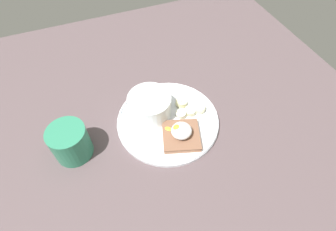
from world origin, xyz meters
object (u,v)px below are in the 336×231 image
Objects in this scene: toast_slice at (181,136)px; banana_slice_back at (181,113)px; oatmeal_bowl at (150,105)px; coffee_mug at (70,144)px; banana_slice_left at (191,111)px; poached_egg at (181,130)px; banana_slice_front at (181,103)px; banana_slice_right at (199,108)px.

toast_slice is 7.59cm from banana_slice_back.
banana_slice_back is (-7.88, 3.92, -2.62)cm from oatmeal_bowl.
coffee_mug reaches higher than toast_slice.
poached_egg is at bearing 48.49° from banana_slice_left.
banana_slice_right is (-3.98, 3.55, -0.02)cm from banana_slice_front.
oatmeal_bowl is 11.79cm from poached_egg.
banana_slice_back and banana_slice_right have the same top height.
poached_egg is (0.07, -0.08, 2.39)cm from toast_slice.
banana_slice_front and banana_slice_left have the same top height.
coffee_mug reaches higher than banana_slice_back.
toast_slice is 3.13× the size of banana_slice_left.
banana_slice_left is 2.83cm from banana_slice_back.
coffee_mug is at bearing 7.73° from banana_slice_front.
oatmeal_bowl reaches higher than poached_egg.
poached_egg is at bearing -47.19° from toast_slice.
banana_slice_left is 33.05cm from coffee_mug.
poached_egg reaches higher than banana_slice_back.
coffee_mug is (30.10, 0.65, 2.87)cm from banana_slice_back.
banana_slice_right is at bearing 164.21° from oatmeal_bowl.
toast_slice is 2.51× the size of banana_slice_front.
banana_slice_left is at bearing -130.86° from toast_slice.
oatmeal_bowl is 0.99× the size of toast_slice.
poached_egg is 9.33cm from banana_slice_left.
poached_egg is 11.81cm from banana_slice_front.
banana_slice_right is at bearing -174.97° from banana_slice_left.
banana_slice_front is 1.37× the size of banana_slice_back.
banana_slice_right is at bearing -178.78° from coffee_mug.
banana_slice_back is 5.59cm from banana_slice_right.
banana_slice_back is at bearing -178.76° from coffee_mug.
banana_slice_back is at bearing 1.11° from banana_slice_right.
banana_slice_back is at bearing 153.57° from oatmeal_bowl.
poached_egg reaches higher than banana_slice_right.
banana_slice_back is at bearing -114.53° from poached_egg.
banana_slice_left is 2.77cm from banana_slice_right.
oatmeal_bowl is 3.41× the size of banana_slice_back.
banana_slice_left is 1.10× the size of banana_slice_back.
coffee_mug reaches higher than banana_slice_left.
banana_slice_back is 0.69× the size of banana_slice_right.
banana_slice_right is at bearing -141.34° from poached_egg.
oatmeal_bowl reaches higher than toast_slice.
oatmeal_bowl is 1.27× the size of coffee_mug.
oatmeal_bowl is at bearing -26.43° from banana_slice_back.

